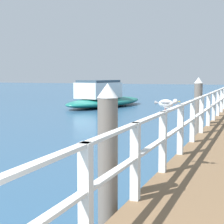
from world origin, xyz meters
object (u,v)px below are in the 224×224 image
at_px(dock_piling_far, 198,108).
at_px(seagull_foreground, 166,103).
at_px(boat_0, 103,98).
at_px(dock_piling_near, 108,160).

xyz_separation_m(dock_piling_far, seagull_foreground, (0.39, -6.58, 0.67)).
height_order(dock_piling_far, boat_0, dock_piling_far).
bearing_deg(dock_piling_far, boat_0, 125.98).
relative_size(dock_piling_near, boat_0, 0.26).
bearing_deg(dock_piling_near, seagull_foreground, 78.45).
xyz_separation_m(dock_piling_near, seagull_foreground, (0.39, 1.90, 0.67)).
height_order(dock_piling_near, seagull_foreground, dock_piling_near).
xyz_separation_m(seagull_foreground, boat_0, (-8.40, 17.61, -1.14)).
xyz_separation_m(dock_piling_near, dock_piling_far, (0.00, 8.48, 0.00)).
xyz_separation_m(dock_piling_near, boat_0, (-8.01, 19.51, -0.47)).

